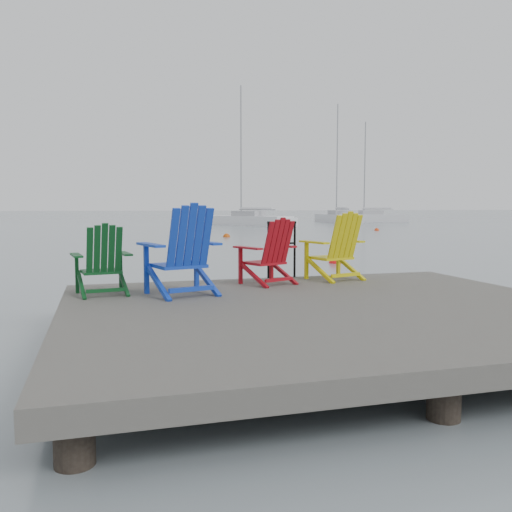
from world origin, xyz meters
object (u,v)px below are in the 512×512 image
object	(u,v)px
buoy_c	(377,230)
buoy_d	(263,225)
sailboat_near	(245,221)
sailboat_mid	(338,219)
sailboat_far	(368,219)
chair_yellow	(336,247)
buoy_a	(335,263)
handrail	(282,244)
chair_blue	(183,251)
buoy_b	(227,237)
chair_red	(270,252)
chair_green	(102,260)

from	to	relation	value
buoy_c	buoy_d	size ratio (longest dim) A/B	0.89
buoy_d	sailboat_near	bearing A→B (deg)	130.45
sailboat_mid	sailboat_far	distance (m)	3.44
chair_yellow	buoy_a	distance (m)	7.39
chair_yellow	buoy_c	world-z (taller)	chair_yellow
handrail	chair_blue	xyz separation A→B (m)	(-1.76, -1.28, 0.03)
handrail	buoy_b	distance (m)	20.44
sailboat_near	buoy_d	distance (m)	1.89
buoy_a	chair_red	bearing A→B (deg)	-121.09
chair_green	buoy_c	size ratio (longest dim) A/B	2.77
sailboat_mid	buoy_a	distance (m)	40.67
chair_red	buoy_c	size ratio (longest dim) A/B	2.92
chair_yellow	buoy_c	xyz separation A→B (m)	(14.51, 25.40, -1.02)
chair_blue	buoy_d	world-z (taller)	chair_blue
chair_green	chair_yellow	xyz separation A→B (m)	(3.48, 0.51, 0.06)
sailboat_mid	buoy_a	size ratio (longest dim) A/B	33.80
sailboat_near	chair_red	bearing A→B (deg)	-138.07
chair_green	buoy_b	bearing A→B (deg)	64.24
chair_blue	buoy_a	xyz separation A→B (m)	(5.49, 7.48, -1.07)
sailboat_near	sailboat_far	xyz separation A→B (m)	(14.77, 5.68, 0.00)
buoy_d	handrail	bearing A→B (deg)	-106.27
chair_red	chair_yellow	bearing A→B (deg)	-13.53
chair_yellow	sailboat_mid	bearing A→B (deg)	50.29
sailboat_mid	buoy_d	distance (m)	12.31
chair_green	buoy_d	xyz separation A→B (m)	(13.31, 37.16, -0.95)
handrail	sailboat_far	world-z (taller)	sailboat_far
chair_green	buoy_c	distance (m)	31.56
sailboat_near	buoy_b	distance (m)	18.40
buoy_b	sailboat_near	bearing A→B (deg)	72.04
sailboat_mid	chair_red	bearing A→B (deg)	-109.63
buoy_b	buoy_c	xyz separation A→B (m)	(11.56, 4.85, 0.00)
sailboat_far	buoy_b	xyz separation A→B (m)	(-20.44, -23.18, -0.36)
sailboat_near	buoy_a	bearing A→B (deg)	-133.91
buoy_b	chair_blue	bearing A→B (deg)	-104.28
sailboat_mid	buoy_c	size ratio (longest dim) A/B	38.01
buoy_c	sailboat_mid	bearing A→B (deg)	73.38
sailboat_mid	buoy_a	xyz separation A→B (m)	(-16.95, -36.96, -0.35)
chair_yellow	chair_green	bearing A→B (deg)	173.14
handrail	buoy_b	size ratio (longest dim) A/B	2.33
buoy_c	sailboat_near	bearing A→B (deg)	114.93
chair_red	chair_yellow	world-z (taller)	chair_yellow
chair_green	buoy_d	distance (m)	39.48
chair_green	buoy_b	xyz separation A→B (m)	(6.43, 21.06, -0.95)
chair_blue	sailboat_far	distance (m)	51.52
chair_green	sailboat_mid	size ratio (longest dim) A/B	0.07
chair_yellow	buoy_c	size ratio (longest dim) A/B	3.16
sailboat_mid	buoy_a	world-z (taller)	sailboat_mid
buoy_a	buoy_c	world-z (taller)	buoy_a
chair_green	sailboat_far	xyz separation A→B (m)	(26.87, 44.25, -0.60)
handrail	chair_red	distance (m)	0.78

